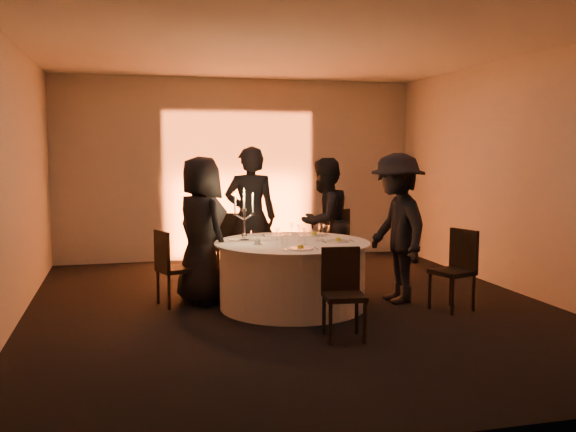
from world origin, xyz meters
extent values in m
plane|color=black|center=(0.00, 0.00, 0.00)|extent=(7.00, 7.00, 0.00)
plane|color=silver|center=(0.00, 0.00, 3.00)|extent=(7.00, 7.00, 0.00)
plane|color=#B9B5AC|center=(0.00, 3.50, 1.50)|extent=(7.00, 0.00, 7.00)
plane|color=#B9B5AC|center=(0.00, -3.50, 1.50)|extent=(7.00, 0.00, 7.00)
plane|color=#B9B5AC|center=(-3.00, 0.00, 1.50)|extent=(0.00, 7.00, 7.00)
plane|color=#B9B5AC|center=(3.00, 0.00, 1.50)|extent=(0.00, 7.00, 7.00)
cube|color=black|center=(0.00, 3.20, 0.05)|extent=(0.25, 0.12, 0.10)
cylinder|color=black|center=(0.00, 0.00, 0.01)|extent=(0.60, 0.60, 0.03)
cylinder|color=black|center=(0.00, 0.00, 0.38)|extent=(0.20, 0.20, 0.75)
cylinder|color=white|center=(0.00, 0.00, 0.38)|extent=(1.68, 1.68, 0.75)
cylinder|color=white|center=(0.00, 0.00, 0.76)|extent=(1.80, 1.80, 0.02)
cube|color=black|center=(-1.30, 0.44, 0.43)|extent=(0.50, 0.50, 0.05)
cube|color=black|center=(-1.46, 0.39, 0.67)|extent=(0.16, 0.38, 0.45)
cylinder|color=black|center=(-1.08, 0.34, 0.21)|extent=(0.04, 0.04, 0.42)
cylinder|color=black|center=(-1.19, 0.66, 0.21)|extent=(0.04, 0.04, 0.42)
cylinder|color=black|center=(-1.40, 0.23, 0.21)|extent=(0.04, 0.04, 0.42)
cylinder|color=black|center=(-1.51, 0.55, 0.21)|extent=(0.04, 0.04, 0.42)
cube|color=black|center=(-0.46, 1.72, 0.46)|extent=(0.52, 0.52, 0.05)
cube|color=black|center=(-0.51, 1.53, 0.73)|extent=(0.42, 0.15, 0.48)
cylinder|color=black|center=(-0.24, 1.84, 0.23)|extent=(0.04, 0.04, 0.45)
cylinder|color=black|center=(-0.59, 1.94, 0.23)|extent=(0.04, 0.04, 0.45)
cylinder|color=black|center=(-0.34, 1.49, 0.23)|extent=(0.04, 0.04, 0.45)
cylinder|color=black|center=(-0.69, 1.59, 0.23)|extent=(0.04, 0.04, 0.45)
cube|color=black|center=(0.78, 1.14, 0.49)|extent=(0.63, 0.63, 0.05)
cube|color=black|center=(0.90, 0.97, 0.77)|extent=(0.39, 0.29, 0.52)
cylinder|color=black|center=(0.83, 1.40, 0.24)|extent=(0.04, 0.04, 0.48)
cylinder|color=black|center=(0.51, 1.18, 0.24)|extent=(0.04, 0.04, 0.48)
cylinder|color=black|center=(1.05, 1.09, 0.24)|extent=(0.04, 0.04, 0.48)
cylinder|color=black|center=(0.73, 0.87, 0.24)|extent=(0.04, 0.04, 0.48)
cube|color=black|center=(1.73, -0.59, 0.44)|extent=(0.51, 0.51, 0.05)
cube|color=black|center=(1.90, -0.53, 0.69)|extent=(0.17, 0.39, 0.46)
cylinder|color=black|center=(1.51, -0.48, 0.22)|extent=(0.04, 0.04, 0.43)
cylinder|color=black|center=(1.62, -0.81, 0.22)|extent=(0.04, 0.04, 0.43)
cylinder|color=black|center=(1.84, -0.37, 0.22)|extent=(0.04, 0.04, 0.43)
cylinder|color=black|center=(1.95, -0.70, 0.22)|extent=(0.04, 0.04, 0.43)
cube|color=black|center=(0.16, -1.35, 0.42)|extent=(0.43, 0.43, 0.05)
cube|color=black|center=(0.19, -1.17, 0.66)|extent=(0.39, 0.09, 0.44)
cylinder|color=black|center=(-0.02, -1.49, 0.21)|extent=(0.04, 0.04, 0.41)
cylinder|color=black|center=(0.31, -1.53, 0.21)|extent=(0.04, 0.04, 0.41)
cylinder|color=black|center=(0.02, -1.16, 0.21)|extent=(0.04, 0.04, 0.41)
cylinder|color=black|center=(0.35, -1.20, 0.21)|extent=(0.04, 0.04, 0.41)
imported|color=black|center=(-0.99, 0.48, 0.88)|extent=(0.87, 1.01, 1.75)
imported|color=black|center=(-0.25, 1.22, 0.94)|extent=(0.76, 0.58, 1.87)
imported|color=black|center=(0.74, 1.10, 0.86)|extent=(1.06, 1.01, 1.72)
imported|color=black|center=(1.29, -0.03, 0.90)|extent=(0.70, 1.18, 1.79)
cylinder|color=white|center=(-0.53, 0.27, 0.78)|extent=(0.29, 0.29, 0.01)
cube|color=silver|center=(-0.70, 0.27, 0.78)|extent=(0.01, 0.17, 0.01)
cube|color=silver|center=(-0.36, 0.27, 0.78)|extent=(0.02, 0.17, 0.01)
cylinder|color=white|center=(-0.05, 0.55, 0.78)|extent=(0.26, 0.26, 0.01)
cube|color=silver|center=(-0.22, 0.55, 0.78)|extent=(0.02, 0.17, 0.01)
cube|color=silver|center=(0.12, 0.55, 0.78)|extent=(0.02, 0.17, 0.01)
cylinder|color=white|center=(0.40, 0.43, 0.78)|extent=(0.28, 0.28, 0.01)
cube|color=silver|center=(0.23, 0.43, 0.78)|extent=(0.02, 0.17, 0.01)
cube|color=silver|center=(0.57, 0.43, 0.78)|extent=(0.01, 0.17, 0.01)
sphere|color=yellow|center=(0.40, 0.43, 0.82)|extent=(0.07, 0.07, 0.07)
cylinder|color=white|center=(0.51, -0.13, 0.78)|extent=(0.26, 0.26, 0.01)
cube|color=silver|center=(0.34, -0.13, 0.78)|extent=(0.02, 0.17, 0.01)
cube|color=silver|center=(0.68, -0.13, 0.78)|extent=(0.01, 0.17, 0.01)
sphere|color=yellow|center=(0.51, -0.13, 0.82)|extent=(0.07, 0.07, 0.07)
cylinder|color=white|center=(-0.05, -0.56, 0.78)|extent=(0.27, 0.27, 0.01)
cube|color=silver|center=(-0.22, -0.56, 0.78)|extent=(0.02, 0.17, 0.01)
cube|color=silver|center=(0.12, -0.56, 0.78)|extent=(0.02, 0.17, 0.01)
sphere|color=yellow|center=(-0.05, -0.56, 0.82)|extent=(0.07, 0.07, 0.07)
cylinder|color=white|center=(-0.43, -0.10, 0.77)|extent=(0.11, 0.11, 0.01)
cylinder|color=white|center=(-0.43, -0.10, 0.81)|extent=(0.07, 0.07, 0.06)
cylinder|color=silver|center=(-0.53, 0.16, 0.78)|extent=(0.12, 0.12, 0.02)
sphere|color=silver|center=(-0.53, 0.16, 0.84)|extent=(0.07, 0.07, 0.07)
cylinder|color=silver|center=(-0.53, 0.16, 0.96)|extent=(0.02, 0.02, 0.33)
cylinder|color=silver|center=(-0.53, 0.16, 1.14)|extent=(0.05, 0.05, 0.03)
cylinder|color=white|center=(-0.53, 0.16, 1.25)|extent=(0.02, 0.02, 0.21)
cone|color=orange|center=(-0.53, 0.16, 1.37)|extent=(0.02, 0.02, 0.03)
cylinder|color=silver|center=(-0.59, 0.16, 1.06)|extent=(0.12, 0.02, 0.08)
cylinder|color=silver|center=(-0.64, 0.16, 1.09)|extent=(0.05, 0.05, 0.03)
cylinder|color=white|center=(-0.64, 0.16, 1.20)|extent=(0.02, 0.02, 0.21)
cone|color=orange|center=(-0.64, 0.16, 1.33)|extent=(0.02, 0.02, 0.03)
cylinder|color=silver|center=(-0.48, 0.16, 1.06)|extent=(0.12, 0.02, 0.08)
cylinder|color=silver|center=(-0.43, 0.16, 1.09)|extent=(0.05, 0.05, 0.03)
cylinder|color=white|center=(-0.43, 0.16, 1.20)|extent=(0.02, 0.02, 0.21)
cone|color=orange|center=(-0.43, 0.16, 1.33)|extent=(0.02, 0.02, 0.03)
cylinder|color=white|center=(0.38, 0.05, 0.77)|extent=(0.06, 0.06, 0.01)
cylinder|color=white|center=(0.38, 0.05, 0.83)|extent=(0.01, 0.01, 0.10)
cone|color=white|center=(0.38, 0.05, 0.92)|extent=(0.07, 0.07, 0.09)
cylinder|color=white|center=(0.30, -0.03, 0.77)|extent=(0.06, 0.06, 0.01)
cylinder|color=white|center=(0.30, -0.03, 0.83)|extent=(0.01, 0.01, 0.10)
cone|color=white|center=(0.30, -0.03, 0.92)|extent=(0.07, 0.07, 0.09)
cylinder|color=white|center=(0.39, -0.09, 0.77)|extent=(0.06, 0.06, 0.01)
cylinder|color=white|center=(0.39, -0.09, 0.83)|extent=(0.01, 0.01, 0.10)
cone|color=white|center=(0.39, -0.09, 0.92)|extent=(0.07, 0.07, 0.09)
cylinder|color=white|center=(-0.22, -0.17, 0.77)|extent=(0.06, 0.06, 0.01)
cylinder|color=white|center=(-0.22, -0.17, 0.83)|extent=(0.01, 0.01, 0.10)
cone|color=white|center=(-0.22, -0.17, 0.92)|extent=(0.07, 0.07, 0.09)
cylinder|color=white|center=(0.06, 0.27, 0.77)|extent=(0.06, 0.06, 0.01)
cylinder|color=white|center=(0.06, 0.27, 0.83)|extent=(0.01, 0.01, 0.10)
cone|color=white|center=(0.06, 0.27, 0.92)|extent=(0.07, 0.07, 0.09)
cylinder|color=white|center=(0.11, 0.06, 0.77)|extent=(0.06, 0.06, 0.01)
cylinder|color=white|center=(0.11, 0.06, 0.83)|extent=(0.01, 0.01, 0.10)
cone|color=white|center=(0.11, 0.06, 0.92)|extent=(0.07, 0.07, 0.09)
cylinder|color=white|center=(0.08, -0.24, 0.77)|extent=(0.06, 0.06, 0.01)
cylinder|color=white|center=(0.08, -0.24, 0.83)|extent=(0.01, 0.01, 0.10)
cone|color=white|center=(0.08, -0.24, 0.92)|extent=(0.07, 0.07, 0.09)
cylinder|color=white|center=(-0.11, 0.19, 0.82)|extent=(0.07, 0.07, 0.09)
cylinder|color=white|center=(-0.16, -0.24, 0.82)|extent=(0.07, 0.07, 0.09)
camera|label=1|loc=(-1.87, -7.09, 1.84)|focal=40.00mm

